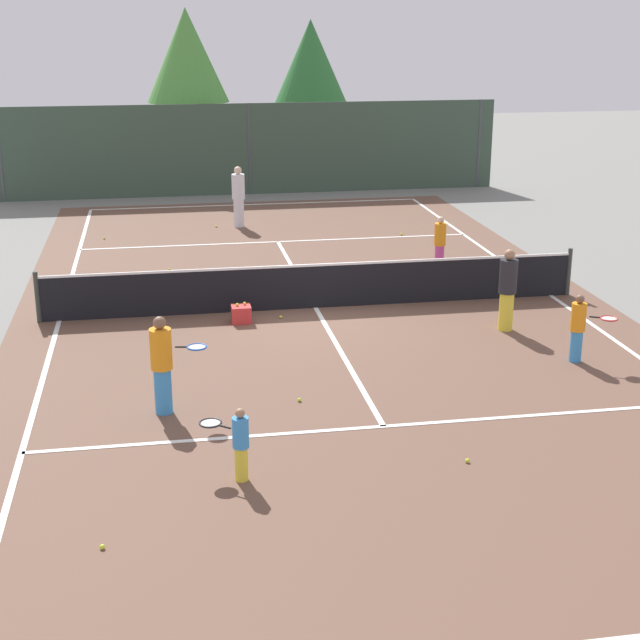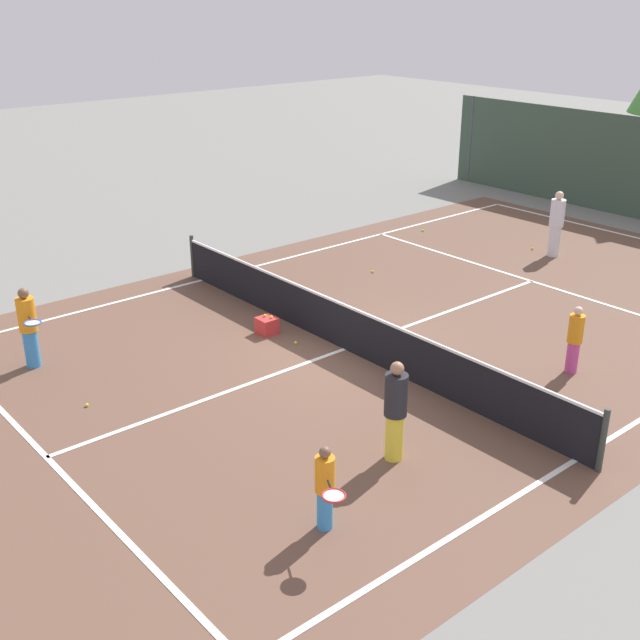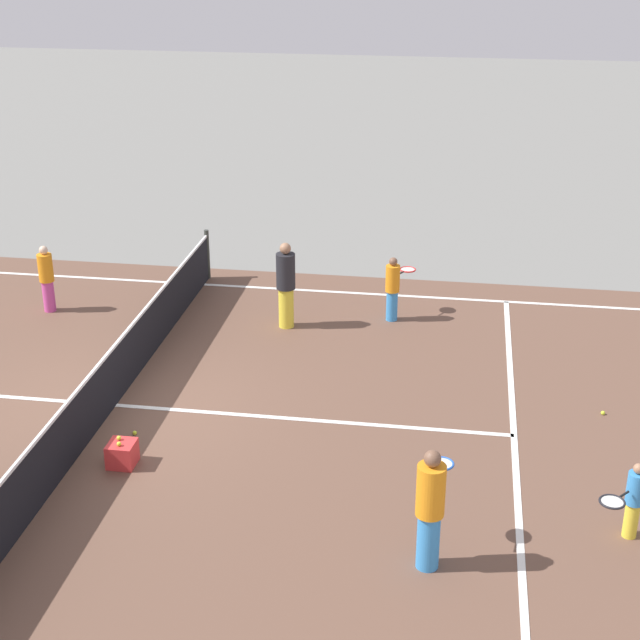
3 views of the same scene
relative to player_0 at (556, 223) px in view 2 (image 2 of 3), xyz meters
The scene contains 15 objects.
ground_plane 8.70m from the player_0, 84.05° to the right, with size 80.00×80.00×0.00m, color slate.
court_surface 8.70m from the player_0, 84.05° to the right, with size 13.00×25.00×0.01m.
tennis_net 8.66m from the player_0, 84.05° to the right, with size 11.90×0.10×1.10m.
player_0 is the anchor object (origin of this frame).
player_2 11.67m from the player_0, 67.40° to the right, with size 0.36×0.36×1.70m.
player_3 7.47m from the player_0, 52.68° to the right, with size 0.29×0.29×1.37m.
player_4 13.76m from the player_0, 68.08° to the right, with size 0.84×0.62×1.30m.
player_5 14.07m from the player_0, 100.16° to the right, with size 0.93×0.47×1.65m.
ball_crate 9.41m from the player_0, 94.97° to the right, with size 0.40×0.39×0.43m.
tennis_ball_0 9.27m from the player_0, 89.76° to the right, with size 0.07×0.07×0.07m, color #CCE533.
tennis_ball_1 13.81m from the player_0, 91.06° to the right, with size 0.07×0.07×0.07m, color #CCE533.
tennis_ball_4 4.21m from the player_0, 165.75° to the right, with size 0.07×0.07×0.07m, color #CCE533.
tennis_ball_5 5.40m from the player_0, 114.54° to the right, with size 0.07×0.07×0.07m, color #CCE533.
tennis_ball_6 1.14m from the player_0, behind, with size 0.07×0.07×0.07m, color #CCE533.
tennis_ball_7 8.75m from the player_0, 115.22° to the right, with size 0.07×0.07×0.07m, color #CCE533.
Camera 2 is at (11.12, -10.05, 6.93)m, focal length 44.62 mm.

